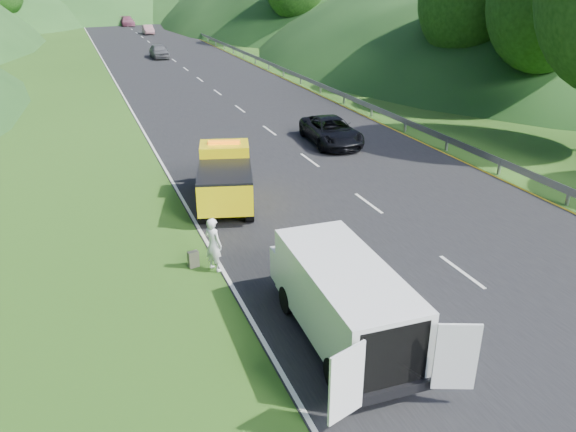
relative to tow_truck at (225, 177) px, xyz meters
name	(u,v)px	position (x,y,z in m)	size (l,w,h in m)	color
ground	(346,260)	(2.31, -6.12, -1.13)	(320.00, 320.00, 0.00)	#38661E
road_surface	(186,69)	(5.31, 33.88, -1.12)	(14.00, 200.00, 0.02)	black
guardrail	(225,50)	(12.61, 46.38, -1.13)	(0.06, 140.00, 1.52)	gray
tree_line_right	(300,39)	(25.31, 53.88, -1.13)	(14.00, 140.00, 14.00)	#2D5E1B
hills_backdrop	(120,9)	(8.81, 128.58, -1.13)	(201.00, 288.60, 44.00)	#2D5B23
tow_truck	(225,177)	(0.00, 0.00, 0.00)	(3.30, 5.69, 2.31)	black
white_van	(341,296)	(0.29, -9.81, 0.10)	(3.34, 6.17, 2.16)	black
woman	(215,270)	(-1.81, -5.23, -1.13)	(0.64, 0.47, 1.76)	silver
child	(297,298)	(-0.03, -7.68, -1.13)	(0.52, 0.40, 1.06)	#C6CC6D
worker	(410,366)	(1.34, -11.43, -1.13)	(1.15, 0.66, 1.78)	black
suitcase	(193,259)	(-2.38, -4.77, -0.86)	(0.33, 0.19, 0.54)	#67644D
spare_tire	(387,389)	(0.43, -11.94, -1.13)	(0.73, 0.73, 0.20)	black
passing_suv	(331,144)	(7.52, 6.15, -1.13)	(2.31, 5.01, 1.39)	black
dist_car_a	(160,58)	(4.20, 42.13, -1.13)	(1.70, 4.23, 1.44)	#4A4A4F
dist_car_b	(149,34)	(6.72, 67.56, -1.13)	(1.36, 3.91, 1.29)	#80555F
dist_car_c	(128,26)	(5.46, 82.63, -1.13)	(2.07, 5.09, 1.48)	#85425B
dist_car_d	(135,20)	(8.16, 94.66, -1.13)	(1.70, 4.23, 1.44)	navy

